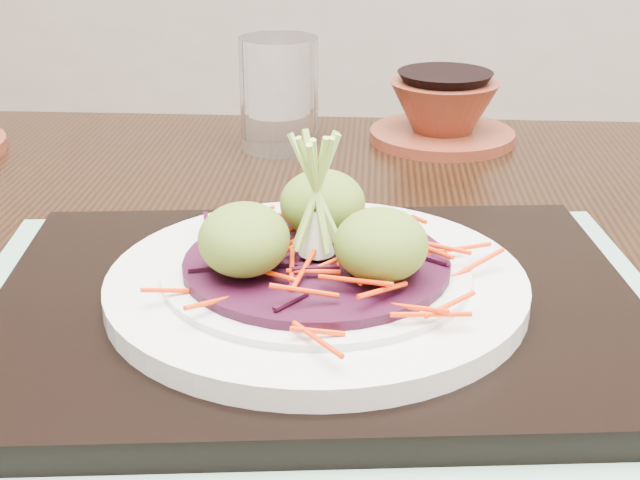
# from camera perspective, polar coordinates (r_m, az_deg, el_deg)

# --- Properties ---
(dining_table) EXTENTS (1.17, 0.80, 0.72)m
(dining_table) POSITION_cam_1_polar(r_m,az_deg,el_deg) (0.63, 0.36, -9.84)
(dining_table) COLOR black
(dining_table) RESTS_ON ground
(placemat) EXTENTS (0.46, 0.38, 0.00)m
(placemat) POSITION_cam_1_polar(r_m,az_deg,el_deg) (0.52, -0.22, -5.35)
(placemat) COLOR #7FA48F
(placemat) RESTS_ON dining_table
(serving_tray) EXTENTS (0.40, 0.32, 0.02)m
(serving_tray) POSITION_cam_1_polar(r_m,az_deg,el_deg) (0.51, -0.22, -4.36)
(serving_tray) COLOR black
(serving_tray) RESTS_ON placemat
(white_plate) EXTENTS (0.24, 0.24, 0.02)m
(white_plate) POSITION_cam_1_polar(r_m,az_deg,el_deg) (0.51, -0.22, -2.74)
(white_plate) COLOR silver
(white_plate) RESTS_ON serving_tray
(cabbage_bed) EXTENTS (0.15, 0.15, 0.01)m
(cabbage_bed) POSITION_cam_1_polar(r_m,az_deg,el_deg) (0.50, -0.22, -1.50)
(cabbage_bed) COLOR #340A1E
(cabbage_bed) RESTS_ON white_plate
(carrot_julienne) EXTENTS (0.18, 0.18, 0.01)m
(carrot_julienne) POSITION_cam_1_polar(r_m,az_deg,el_deg) (0.50, -0.23, -0.73)
(carrot_julienne) COLOR #ED3004
(carrot_julienne) RESTS_ON cabbage_bed
(guacamole_scoops) EXTENTS (0.13, 0.12, 0.04)m
(guacamole_scoops) POSITION_cam_1_polar(r_m,az_deg,el_deg) (0.49, -0.24, 0.72)
(guacamole_scoops) COLOR olive
(guacamole_scoops) RESTS_ON cabbage_bed
(scallion_garnish) EXTENTS (0.05, 0.05, 0.08)m
(scallion_garnish) POSITION_cam_1_polar(r_m,az_deg,el_deg) (0.49, -0.23, 2.73)
(scallion_garnish) COLOR #9DCD52
(scallion_garnish) RESTS_ON cabbage_bed
(water_glass) EXTENTS (0.10, 0.10, 0.10)m
(water_glass) POSITION_cam_1_polar(r_m,az_deg,el_deg) (0.83, -2.63, 9.34)
(water_glass) COLOR white
(water_glass) RESTS_ON dining_table
(terracotta_bowl_set) EXTENTS (0.16, 0.16, 0.06)m
(terracotta_bowl_set) POSITION_cam_1_polar(r_m,az_deg,el_deg) (0.86, 7.88, 7.96)
(terracotta_bowl_set) COLOR maroon
(terracotta_bowl_set) RESTS_ON dining_table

